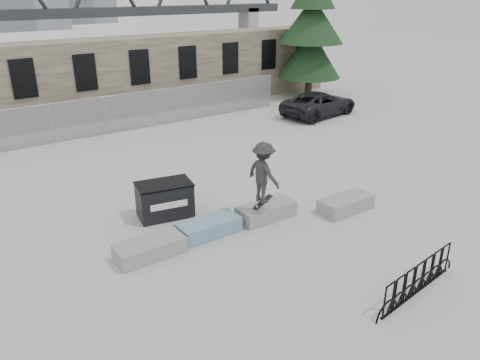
# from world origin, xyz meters

# --- Properties ---
(ground) EXTENTS (120.00, 120.00, 0.00)m
(ground) POSITION_xyz_m (0.00, 0.00, 0.00)
(ground) COLOR #B0B0AB
(ground) RESTS_ON ground
(stone_wall) EXTENTS (36.00, 2.58, 4.50)m
(stone_wall) POSITION_xyz_m (0.00, 16.24, 2.26)
(stone_wall) COLOR brown
(stone_wall) RESTS_ON ground
(chainlink_fence) EXTENTS (22.06, 0.06, 2.02)m
(chainlink_fence) POSITION_xyz_m (-0.00, 12.50, 1.04)
(chainlink_fence) COLOR gray
(chainlink_fence) RESTS_ON ground
(planter_far_left) EXTENTS (2.00, 0.90, 0.50)m
(planter_far_left) POSITION_xyz_m (-3.32, -0.05, 0.27)
(planter_far_left) COLOR gray
(planter_far_left) RESTS_ON ground
(planter_center_left) EXTENTS (2.00, 0.90, 0.50)m
(planter_center_left) POSITION_xyz_m (-1.25, 0.08, 0.27)
(planter_center_left) COLOR teal
(planter_center_left) RESTS_ON ground
(planter_center_right) EXTENTS (2.00, 0.90, 0.50)m
(planter_center_right) POSITION_xyz_m (0.95, -0.05, 0.27)
(planter_center_right) COLOR gray
(planter_center_right) RESTS_ON ground
(planter_offset) EXTENTS (2.00, 0.90, 0.50)m
(planter_offset) POSITION_xyz_m (3.59, -1.19, 0.27)
(planter_offset) COLOR gray
(planter_offset) RESTS_ON ground
(dumpster) EXTENTS (2.01, 1.45, 1.21)m
(dumpster) POSITION_xyz_m (-1.77, 2.05, 0.61)
(dumpster) COLOR black
(dumpster) RESTS_ON ground
(bike_rack) EXTENTS (3.57, 0.44, 0.90)m
(bike_rack) POSITION_xyz_m (1.52, -5.60, 0.44)
(bike_rack) COLOR black
(bike_rack) RESTS_ON ground
(spruce_tree) EXTENTS (4.33, 4.33, 11.50)m
(spruce_tree) POSITION_xyz_m (14.97, 13.14, 4.89)
(spruce_tree) COLOR #38281E
(spruce_tree) RESTS_ON ground
(truss_bridge) EXTENTS (70.00, 3.00, 9.80)m
(truss_bridge) POSITION_xyz_m (10.00, 55.00, 4.13)
(truss_bridge) COLOR #2D3033
(truss_bridge) RESTS_ON ground
(suv) EXTENTS (5.46, 3.05, 1.44)m
(suv) POSITION_xyz_m (11.99, 8.91, 0.72)
(suv) COLOR black
(suv) RESTS_ON ground
(skateboarder) EXTENTS (0.88, 1.36, 2.18)m
(skateboarder) POSITION_xyz_m (0.56, -0.36, 1.84)
(skateboarder) COLOR #29292B
(skateboarder) RESTS_ON ground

